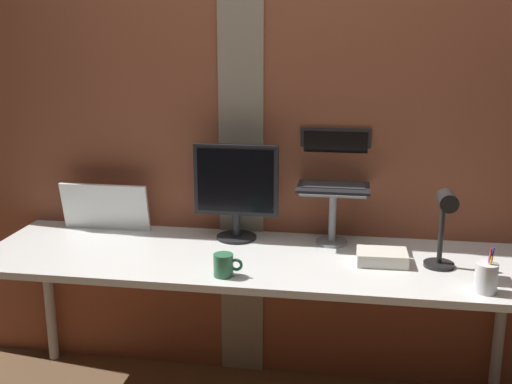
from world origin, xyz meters
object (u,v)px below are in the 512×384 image
at_px(monitor, 236,185).
at_px(laptop, 334,169).
at_px(desk_lamp, 444,221).
at_px(pen_cup, 486,278).
at_px(whiteboard_panel, 105,207).
at_px(coffee_mug, 224,265).

height_order(monitor, laptop, laptop).
xyz_separation_m(monitor, desk_lamp, (0.86, -0.26, -0.04)).
bearing_deg(pen_cup, desk_lamp, 126.86).
relative_size(whiteboard_panel, desk_lamp, 1.26).
relative_size(laptop, coffee_mug, 2.75).
bearing_deg(monitor, whiteboard_panel, 177.95).
bearing_deg(desk_lamp, monitor, 162.93).
bearing_deg(laptop, desk_lamp, -37.72).
xyz_separation_m(monitor, laptop, (0.43, 0.07, 0.07)).
xyz_separation_m(monitor, pen_cup, (0.99, -0.44, -0.19)).
distance_m(whiteboard_panel, coffee_mug, 0.81).
distance_m(whiteboard_panel, pen_cup, 1.69).
height_order(monitor, coffee_mug, monitor).
bearing_deg(desk_lamp, pen_cup, -53.14).
distance_m(monitor, pen_cup, 1.10).
bearing_deg(monitor, laptop, 9.32).
distance_m(monitor, whiteboard_panel, 0.64).
bearing_deg(whiteboard_panel, laptop, 2.59).
relative_size(whiteboard_panel, coffee_mug, 3.68).
bearing_deg(pen_cup, coffee_mug, 180.00).
bearing_deg(pen_cup, monitor, 156.05).
bearing_deg(whiteboard_panel, desk_lamp, -10.90).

